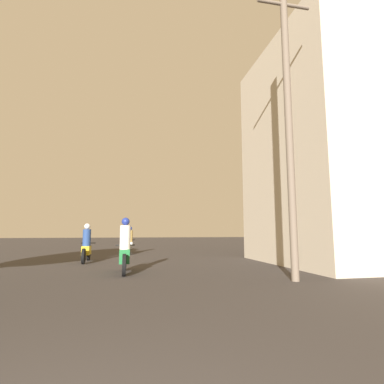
# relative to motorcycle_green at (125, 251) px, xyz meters

# --- Properties ---
(motorcycle_green) EXTENTS (0.60, 1.91, 1.68)m
(motorcycle_green) POSITION_rel_motorcycle_green_xyz_m (0.00, 0.00, 0.00)
(motorcycle_green) COLOR black
(motorcycle_green) RESTS_ON ground_plane
(motorcycle_yellow) EXTENTS (0.60, 2.08, 1.58)m
(motorcycle_yellow) POSITION_rel_motorcycle_green_xyz_m (-1.61, 3.67, -0.02)
(motorcycle_yellow) COLOR black
(motorcycle_yellow) RESTS_ON ground_plane
(motorcycle_white) EXTENTS (0.60, 1.97, 1.54)m
(motorcycle_white) POSITION_rel_motorcycle_green_xyz_m (0.13, 8.05, -0.05)
(motorcycle_white) COLOR black
(motorcycle_white) RESTS_ON ground_plane
(building_right_near) EXTENTS (4.20, 6.58, 8.95)m
(building_right_near) POSITION_rel_motorcycle_green_xyz_m (7.66, 1.05, 3.82)
(building_right_near) COLOR beige
(building_right_near) RESTS_ON ground_plane
(utility_pole_near) EXTENTS (1.60, 0.20, 8.26)m
(utility_pole_near) POSITION_rel_motorcycle_green_xyz_m (4.31, -2.36, 3.64)
(utility_pole_near) COLOR #6B5B4C
(utility_pole_near) RESTS_ON ground_plane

